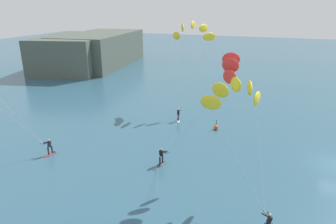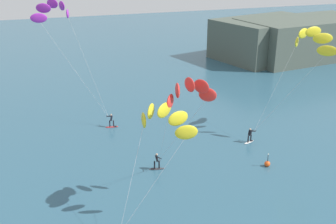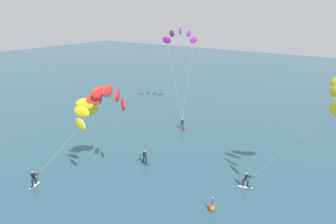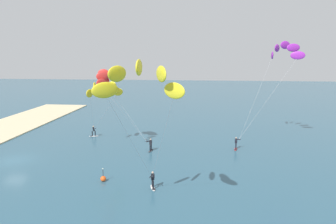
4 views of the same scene
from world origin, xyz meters
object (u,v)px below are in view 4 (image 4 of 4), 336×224
at_px(kitesurfer_far_out, 140,84).
at_px(kitesurfer_downwind, 283,54).
at_px(kitesurfer_nearshore, 106,81).
at_px(kitesurfer_mid_water, 103,90).
at_px(marker_buoy, 103,179).

height_order(kitesurfer_far_out, kitesurfer_downwind, kitesurfer_downwind).
distance_m(kitesurfer_nearshore, kitesurfer_mid_water, 3.07).
bearing_deg(kitesurfer_far_out, kitesurfer_nearshore, -155.92).
xyz_separation_m(kitesurfer_nearshore, kitesurfer_far_out, (17.15, 7.66, 1.32)).
height_order(kitesurfer_mid_water, kitesurfer_downwind, kitesurfer_downwind).
bearing_deg(marker_buoy, kitesurfer_downwind, 128.81).
bearing_deg(kitesurfer_far_out, kitesurfer_downwind, 147.60).
distance_m(kitesurfer_downwind, marker_buoy, 29.45).
bearing_deg(kitesurfer_mid_water, kitesurfer_far_out, 24.38).
bearing_deg(kitesurfer_far_out, marker_buoy, -144.92).
bearing_deg(kitesurfer_downwind, kitesurfer_nearshore, -72.57).
relative_size(kitesurfer_nearshore, marker_buoy, 7.75).
xyz_separation_m(kitesurfer_mid_water, marker_buoy, (11.96, 3.52, -7.45)).
relative_size(kitesurfer_mid_water, kitesurfer_far_out, 0.76).
bearing_deg(kitesurfer_nearshore, marker_buoy, 13.59).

